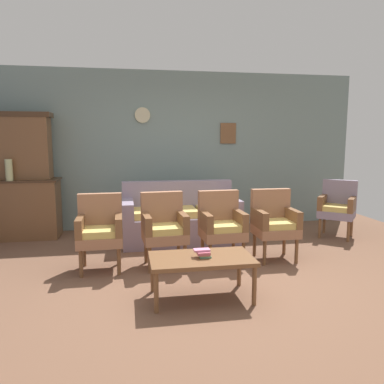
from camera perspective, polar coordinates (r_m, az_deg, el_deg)
ground_plane at (r=4.25m, az=2.75°, el=-13.31°), size 7.68×7.68×0.00m
wall_back_with_decor at (r=6.55m, az=-2.24°, el=6.40°), size 6.40×0.09×2.70m
side_cabinet at (r=6.42m, az=-24.59°, el=-2.34°), size 1.16×0.55×0.93m
cabinet_upper_hutch at (r=6.40m, az=-24.94°, el=6.49°), size 0.99×0.38×1.03m
vase_on_cabinet at (r=6.19m, az=-26.28°, el=3.04°), size 0.11×0.11×0.32m
floral_couch at (r=5.67m, az=-1.82°, el=-4.33°), size 1.73×0.82×0.90m
armchair_row_middle at (r=4.56m, az=-13.92°, el=-5.47°), size 0.53×0.50×0.90m
armchair_by_doorway at (r=4.58m, az=-4.33°, el=-5.19°), size 0.55×0.52×0.90m
armchair_near_cabinet at (r=4.70m, az=4.55°, el=-4.85°), size 0.54×0.51×0.90m
armchair_near_couch_end at (r=4.94m, az=12.51°, el=-4.37°), size 0.52×0.49×0.90m
wingback_chair_by_fireplace at (r=6.33m, az=21.42°, el=-1.99°), size 0.71×0.71×0.90m
coffee_table at (r=3.67m, az=1.44°, el=-10.58°), size 1.00×0.56×0.42m
book_stack_on_table at (r=3.63m, az=1.75°, el=-9.34°), size 0.16×0.12×0.08m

